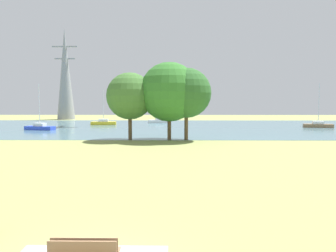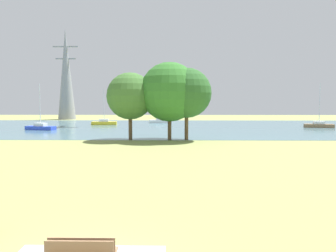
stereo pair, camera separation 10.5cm
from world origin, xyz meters
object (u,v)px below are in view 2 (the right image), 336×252
object	(u,v)px
tree_west_near	(130,96)
tree_east_near	(170,92)
sailboat_blue	(41,127)
sailboat_white	(160,121)
tree_mid_shore	(187,93)
sailboat_yellow	(104,122)
sailboat_brown	(319,125)
electricity_pylon	(66,74)

from	to	relation	value
tree_west_near	tree_east_near	xyz separation A→B (m)	(4.66, -0.10, 0.48)
sailboat_blue	sailboat_white	distance (m)	25.87
tree_east_near	tree_mid_shore	bearing A→B (deg)	-3.98
sailboat_yellow	tree_east_near	world-z (taller)	tree_east_near
sailboat_yellow	tree_mid_shore	bearing A→B (deg)	-58.95
tree_west_near	tree_east_near	world-z (taller)	tree_east_near
sailboat_yellow	tree_west_near	world-z (taller)	tree_west_near
sailboat_brown	sailboat_yellow	xyz separation A→B (m)	(-38.90, 6.02, -0.01)
sailboat_blue	tree_west_near	size ratio (longest dim) A/B	0.92
tree_mid_shore	electricity_pylon	bearing A→B (deg)	122.70
tree_mid_shore	sailboat_brown	bearing A→B (deg)	38.40
tree_west_near	sailboat_white	bearing A→B (deg)	85.69
tree_west_near	electricity_pylon	size ratio (longest dim) A/B	0.35
sailboat_blue	sailboat_brown	bearing A→B (deg)	6.81
sailboat_blue	electricity_pylon	size ratio (longest dim) A/B	0.32
sailboat_blue	tree_east_near	bearing A→B (deg)	-32.45
sailboat_yellow	tree_west_near	size ratio (longest dim) A/B	0.85
sailboat_brown	tree_west_near	distance (m)	36.11
sailboat_brown	tree_east_near	distance (m)	32.39
tree_mid_shore	tree_west_near	bearing A→B (deg)	177.97
sailboat_white	electricity_pylon	size ratio (longest dim) A/B	0.31
tree_west_near	tree_east_near	bearing A→B (deg)	-1.19
tree_east_near	electricity_pylon	bearing A→B (deg)	120.93
electricity_pylon	sailboat_white	bearing A→B (deg)	-28.48
sailboat_white	tree_mid_shore	distance (m)	32.15
sailboat_brown	sailboat_white	bearing A→B (deg)	156.02
electricity_pylon	sailboat_brown	bearing A→B (deg)	-26.11
sailboat_white	tree_west_near	world-z (taller)	tree_west_near
sailboat_blue	tree_west_near	distance (m)	21.32
sailboat_white	tree_east_near	bearing A→B (deg)	-85.78
tree_east_near	tree_mid_shore	size ratio (longest dim) A/B	1.08
sailboat_blue	electricity_pylon	distance (m)	33.73
sailboat_brown	sailboat_yellow	world-z (taller)	sailboat_brown
sailboat_blue	electricity_pylon	bearing A→B (deg)	100.69
sailboat_yellow	sailboat_brown	bearing A→B (deg)	-8.80
sailboat_brown	sailboat_white	size ratio (longest dim) A/B	1.08
tree_mid_shore	tree_east_near	bearing A→B (deg)	176.02
sailboat_yellow	tree_east_near	distance (m)	28.50
electricity_pylon	sailboat_yellow	bearing A→B (deg)	-55.30
tree_east_near	sailboat_blue	bearing A→B (deg)	147.55
electricity_pylon	sailboat_blue	bearing A→B (deg)	-79.31
sailboat_blue	tree_mid_shore	world-z (taller)	tree_mid_shore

